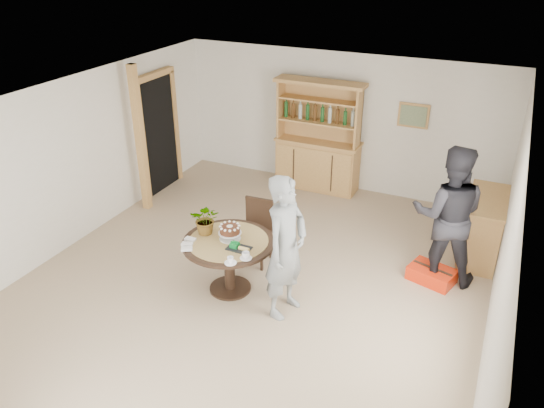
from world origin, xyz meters
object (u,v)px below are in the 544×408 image
(hutch, at_px, (318,153))
(teen_boy, at_px, (286,247))
(red_suitcase, at_px, (432,274))
(adult_person, at_px, (448,215))
(dining_chair, at_px, (257,227))
(dining_table, at_px, (229,251))
(sideboard, at_px, (483,227))

(hutch, relative_size, teen_boy, 1.10)
(red_suitcase, bearing_deg, teen_boy, -121.44)
(hutch, height_order, adult_person, hutch)
(teen_boy, bearing_deg, dining_chair, 53.01)
(dining_table, bearing_deg, teen_boy, -6.71)
(dining_table, bearing_deg, sideboard, 38.02)
(dining_chair, xyz_separation_m, teen_boy, (0.86, -0.93, 0.39))
(hutch, bearing_deg, teen_boy, -75.64)
(red_suitcase, bearing_deg, dining_table, -134.89)
(dining_chair, bearing_deg, red_suitcase, 8.14)
(sideboard, xyz_separation_m, adult_person, (-0.45, -0.84, 0.50))
(dining_table, height_order, adult_person, adult_person)
(dining_chair, bearing_deg, adult_person, 10.80)
(sideboard, relative_size, adult_person, 0.65)
(dining_table, distance_m, red_suitcase, 2.82)
(hutch, height_order, sideboard, hutch)
(teen_boy, distance_m, adult_person, 2.28)
(sideboard, bearing_deg, dining_table, -141.98)
(teen_boy, bearing_deg, red_suitcase, -37.38)
(sideboard, distance_m, adult_person, 1.08)
(sideboard, distance_m, dining_chair, 3.31)
(hutch, distance_m, red_suitcase, 3.40)
(dining_table, distance_m, dining_chair, 0.83)
(hutch, bearing_deg, sideboard, -22.21)
(teen_boy, relative_size, red_suitcase, 2.70)
(hutch, distance_m, dining_chair, 2.73)
(dining_chair, bearing_deg, dining_table, -93.26)
(hutch, relative_size, sideboard, 1.62)
(sideboard, bearing_deg, teen_boy, -131.13)
(teen_boy, relative_size, adult_person, 0.95)
(sideboard, bearing_deg, adult_person, -118.50)
(hutch, bearing_deg, red_suitcase, -41.34)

